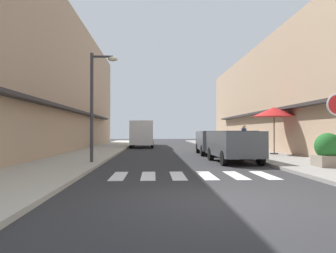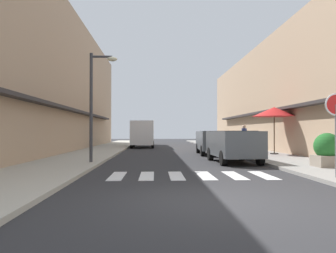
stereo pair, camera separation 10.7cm
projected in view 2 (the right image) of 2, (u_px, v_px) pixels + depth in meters
name	position (u px, v px, depth m)	size (l,w,h in m)	color
ground_plane	(172.00, 153.00, 23.15)	(88.48, 88.48, 0.00)	#2B2B2D
sidewalk_left	(97.00, 152.00, 22.96)	(3.19, 56.31, 0.12)	#ADA899
sidewalk_right	(247.00, 152.00, 23.33)	(3.19, 56.31, 0.12)	gray
building_row_left	(40.00, 82.00, 23.89)	(5.50, 38.20, 9.76)	tan
building_row_right	(300.00, 95.00, 24.55)	(5.50, 38.20, 8.05)	tan
crosswalk	(191.00, 176.00, 11.14)	(5.20, 2.20, 0.01)	silver
parked_car_near	(233.00, 143.00, 15.78)	(1.94, 4.12, 1.47)	#4C5156
parked_car_mid	(213.00, 140.00, 21.35)	(1.92, 4.50, 1.47)	#4C5156
delivery_van	(143.00, 132.00, 30.97)	(2.02, 5.41, 2.37)	silver
round_street_sign	(336.00, 113.00, 9.89)	(0.65, 0.07, 2.42)	slate
street_lamp	(96.00, 94.00, 14.85)	(1.19, 0.28, 4.71)	#38383D
cafe_umbrella	(274.00, 112.00, 20.07)	(2.53, 2.53, 2.74)	#262626
planter_corner	(327.00, 150.00, 12.84)	(0.99, 0.99, 1.26)	gray
pedestrian_walking_near	(244.00, 137.00, 22.89)	(0.34, 0.34, 1.77)	#282B33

